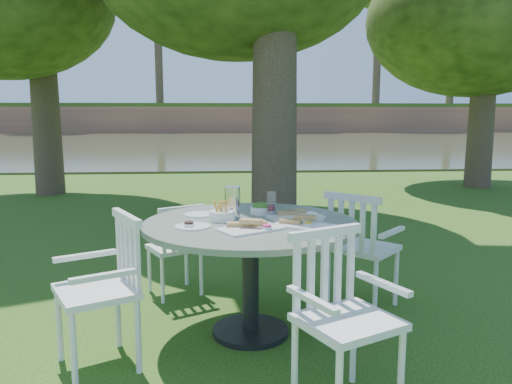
% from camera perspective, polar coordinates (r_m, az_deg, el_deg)
% --- Properties ---
extents(ground, '(140.00, 140.00, 0.00)m').
position_cam_1_polar(ground, '(4.83, 0.18, -10.38)').
color(ground, '#1B3D0C').
rests_on(ground, ground).
extents(table, '(1.52, 1.52, 0.84)m').
position_cam_1_polar(table, '(3.58, -0.64, -5.66)').
color(table, black).
rests_on(table, ground).
extents(chair_ne, '(0.67, 0.67, 0.97)m').
position_cam_1_polar(chair_ne, '(4.14, 11.56, -5.61)').
color(chair_ne, white).
rests_on(chair_ne, ground).
extents(chair_nw, '(0.55, 0.53, 0.82)m').
position_cam_1_polar(chair_nw, '(4.42, -8.92, -5.81)').
color(chair_nw, white).
rests_on(chair_nw, ground).
extents(chair_sw, '(0.63, 0.64, 0.97)m').
position_cam_1_polar(chair_sw, '(3.33, -16.27, -9.43)').
color(chair_sw, white).
rests_on(chair_sw, ground).
extents(chair_se, '(0.64, 0.62, 0.96)m').
position_cam_1_polar(chair_se, '(2.84, 9.23, -12.47)').
color(chair_se, white).
rests_on(chair_se, ground).
extents(tableware, '(1.11, 0.84, 0.23)m').
position_cam_1_polar(tableware, '(3.57, -0.87, -2.58)').
color(tableware, white).
rests_on(tableware, table).
extents(river, '(100.00, 28.00, 0.12)m').
position_cam_1_polar(river, '(27.60, -3.46, 5.56)').
color(river, '#353821').
rests_on(river, ground).
extents(far_bank, '(100.00, 18.00, 15.20)m').
position_cam_1_polar(far_bank, '(46.02, -3.50, 15.93)').
color(far_bank, brown).
rests_on(far_bank, ground).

